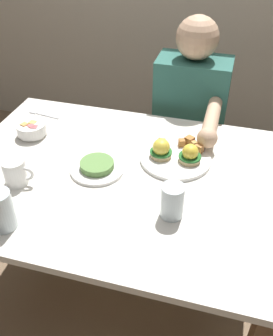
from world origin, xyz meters
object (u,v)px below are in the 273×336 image
(fruit_bowl, at_px, (31,129))
(coffee_mug, at_px, (15,171))
(water_glass_near, at_px, (172,203))
(eggs_benedict_plate, at_px, (176,155))
(dining_table, at_px, (117,195))
(diner_person, at_px, (189,120))
(fork, at_px, (42,114))
(side_plate, at_px, (97,167))
(water_glass_far, at_px, (2,212))

(fruit_bowl, xyz_separation_m, coffee_mug, (0.10, -0.29, 0.02))
(water_glass_near, bearing_deg, eggs_benedict_plate, 98.44)
(eggs_benedict_plate, bearing_deg, coffee_mug, -150.90)
(dining_table, relative_size, eggs_benedict_plate, 4.44)
(diner_person, bearing_deg, fork, -155.90)
(water_glass_near, bearing_deg, diner_person, 94.30)
(fork, height_order, diner_person, diner_person)
(dining_table, xyz_separation_m, fork, (-0.46, 0.32, 0.11))
(dining_table, distance_m, fork, 0.57)
(dining_table, height_order, side_plate, side_plate)
(coffee_mug, height_order, fork, coffee_mug)
(eggs_benedict_plate, bearing_deg, dining_table, -144.01)
(side_plate, bearing_deg, water_glass_near, -26.41)
(coffee_mug, relative_size, side_plate, 0.56)
(fruit_bowl, height_order, diner_person, diner_person)
(coffee_mug, xyz_separation_m, water_glass_near, (0.55, -0.01, 0.00))
(water_glass_far, bearing_deg, water_glass_near, 20.94)
(eggs_benedict_plate, bearing_deg, water_glass_near, -81.56)
(eggs_benedict_plate, relative_size, diner_person, 0.24)
(eggs_benedict_plate, height_order, diner_person, diner_person)
(eggs_benedict_plate, distance_m, coffee_mug, 0.58)
(dining_table, bearing_deg, side_plate, -178.19)
(dining_table, xyz_separation_m, water_glass_near, (0.24, -0.16, 0.16))
(coffee_mug, height_order, diner_person, diner_person)
(dining_table, bearing_deg, coffee_mug, -155.59)
(dining_table, height_order, diner_person, diner_person)
(water_glass_far, height_order, side_plate, water_glass_far)
(eggs_benedict_plate, xyz_separation_m, water_glass_near, (0.04, -0.29, 0.03))
(coffee_mug, xyz_separation_m, side_plate, (0.24, 0.14, -0.04))
(coffee_mug, relative_size, fork, 0.72)
(eggs_benedict_plate, bearing_deg, diner_person, 91.64)
(water_glass_far, bearing_deg, dining_table, 53.93)
(fork, bearing_deg, eggs_benedict_plate, -15.32)
(fruit_bowl, bearing_deg, dining_table, -19.49)
(eggs_benedict_plate, distance_m, water_glass_near, 0.30)
(fork, bearing_deg, water_glass_near, -34.33)
(water_glass_far, distance_m, side_plate, 0.38)
(dining_table, relative_size, fork, 7.70)
(eggs_benedict_plate, height_order, coffee_mug, coffee_mug)
(water_glass_far, distance_m, diner_person, 1.04)
(fork, distance_m, side_plate, 0.50)
(fork, relative_size, side_plate, 0.78)
(water_glass_far, bearing_deg, coffee_mug, 109.32)
(eggs_benedict_plate, relative_size, water_glass_far, 2.04)
(eggs_benedict_plate, relative_size, water_glass_near, 2.31)
(dining_table, relative_size, water_glass_near, 10.29)
(water_glass_near, height_order, side_plate, water_glass_near)
(coffee_mug, relative_size, water_glass_near, 0.96)
(water_glass_near, bearing_deg, fork, 145.67)
(side_plate, bearing_deg, diner_person, 67.33)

